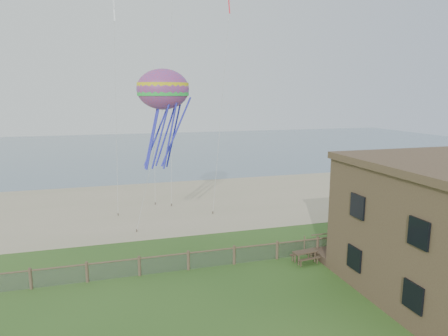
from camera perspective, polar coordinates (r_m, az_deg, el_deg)
The scene contains 7 objects.
ground at distance 21.53m, azimuth 6.62°, elevation -19.70°, with size 160.00×160.00×0.00m, color #2A4F1B.
sand_beach at distance 41.24m, azimuth -5.34°, elevation -4.84°, with size 72.00×20.00×0.02m, color tan.
ocean at distance 84.14m, azimuth -11.08°, elevation 2.76°, with size 160.00×68.00×0.02m, color slate.
chainlink_fence at distance 26.33m, azimuth 1.46°, elevation -12.47°, with size 36.20×0.20×1.25m, color #4B372A, non-canonical shape.
motel_deck at distance 31.88m, azimuth 25.29°, elevation -9.94°, with size 15.00×2.00×0.50m, color #503A2D.
picnic_table at distance 27.21m, azimuth 11.47°, elevation -12.40°, with size 1.59×1.20×0.67m, color #503A2D, non-canonical shape.
octopus_kite at distance 28.50m, azimuth -8.59°, elevation 7.22°, with size 3.60×2.54×7.42m, color #FF2830, non-canonical shape.
Camera 1 is at (-7.43, -17.12, 10.73)m, focal length 32.00 mm.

